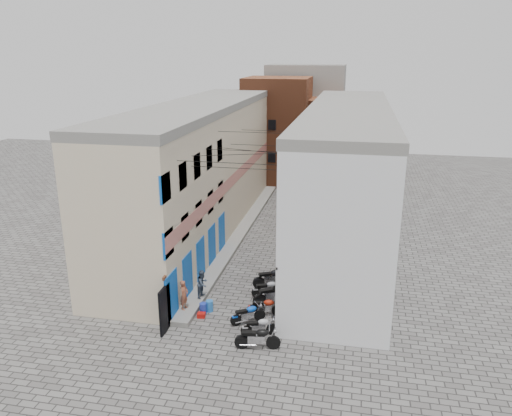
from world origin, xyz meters
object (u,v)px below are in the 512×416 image
Objects in this scene: motorcycle_b at (259,326)px; motorcycle_c at (248,313)px; motorcycle_e at (273,293)px; water_jug_near at (203,308)px; red_crate at (201,315)px; person_b at (203,284)px; motorcycle_g at (272,277)px; motorcycle_a at (257,337)px; water_jug_far at (209,306)px; person_a at (184,295)px; motorcycle_d at (265,306)px; motorcycle_f at (268,288)px.

motorcycle_c is at bearing -162.11° from motorcycle_b.
motorcycle_e reaches higher than motorcycle_b.
red_crate is at bearing -85.37° from water_jug_near.
person_b is (-3.60, -0.40, 0.35)m from motorcycle_e.
motorcycle_g is 3.95m from person_b.
motorcycle_c is at bearing -166.06° from motorcycle_a.
motorcycle_g is (-0.28, 4.92, 0.12)m from motorcycle_b.
person_b is at bearing 107.18° from water_jug_near.
motorcycle_g is 4.14m from water_jug_far.
motorcycle_b is 1.15× the size of person_a.
motorcycle_g is at bearing 173.65° from motorcycle_d.
person_b is 2.69× the size of water_jug_near.
person_b reaches higher than motorcycle_f.
motorcycle_c is 3.25× the size of water_jug_near.
motorcycle_f is (-0.29, 3.78, 0.01)m from motorcycle_b.
motorcycle_f is 1.20× the size of person_b.
person_b is at bearing -156.31° from motorcycle_c.
person_a is (-3.98, 1.24, 0.50)m from motorcycle_b.
motorcycle_b is 4.93m from motorcycle_g.
person_b is 1.88m from red_crate.
motorcycle_d is at bearing 107.04° from motorcycle_c.
motorcycle_a reaches higher than water_jug_near.
motorcycle_e is 4.50m from person_a.
water_jug_near is 0.37m from water_jug_far.
motorcycle_e is 1.93m from motorcycle_g.
motorcycle_d is at bearing -86.95° from person_b.
motorcycle_e is 5.67× the size of red_crate.
motorcycle_g reaches higher than motorcycle_b.
person_a is 1.02× the size of person_b.
motorcycle_a is 1.13× the size of motorcycle_c.
water_jug_far is (0.25, 0.28, 0.01)m from water_jug_near.
person_a is at bearing -71.39° from motorcycle_g.
water_jug_near is at bearing -146.26° from person_b.
motorcycle_d is 0.82× the size of motorcycle_e.
water_jug_far is 0.73m from red_crate.
motorcycle_g is at bearing 51.36° from water_jug_far.
person_a reaches higher than water_jug_near.
red_crate is at bearing -126.13° from motorcycle_c.
motorcycle_c reaches higher than motorcycle_b.
motorcycle_g reaches higher than water_jug_near.
motorcycle_a is 1.34× the size of person_a.
person_a reaches higher than motorcycle_f.
motorcycle_b is at bearing -16.79° from motorcycle_f.
person_b reaches higher than water_jug_near.
motorcycle_b is 3.41m from water_jug_near.
person_b reaches higher than motorcycle_d.
water_jug_far is at bearing -64.79° from motorcycle_g.
motorcycle_a is 1.13× the size of motorcycle_d.
motorcycle_a reaches higher than red_crate.
water_jug_far is (-2.58, -3.22, -0.34)m from motorcycle_g.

